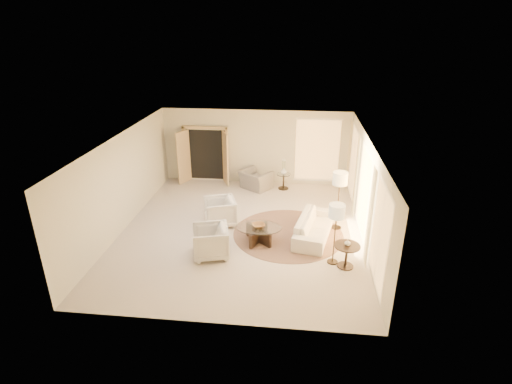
# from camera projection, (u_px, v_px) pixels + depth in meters

# --- Properties ---
(room) EXTENTS (7.04, 8.04, 2.83)m
(room) POSITION_uv_depth(u_px,v_px,m) (241.00, 187.00, 11.34)
(room) COLOR beige
(room) RESTS_ON ground
(windows_right) EXTENTS (0.10, 6.40, 2.40)m
(windows_right) POSITION_uv_depth(u_px,v_px,m) (364.00, 193.00, 11.11)
(windows_right) COLOR #FFBF66
(windows_right) RESTS_ON room
(window_back_corner) EXTENTS (1.70, 0.10, 2.40)m
(window_back_corner) POSITION_uv_depth(u_px,v_px,m) (317.00, 151.00, 14.75)
(window_back_corner) COLOR #FFBF66
(window_back_corner) RESTS_ON room
(curtains_right) EXTENTS (0.06, 5.20, 2.60)m
(curtains_right) POSITION_uv_depth(u_px,v_px,m) (357.00, 182.00, 11.96)
(curtains_right) COLOR beige
(curtains_right) RESTS_ON room
(french_doors) EXTENTS (1.95, 0.66, 2.16)m
(french_doors) POSITION_uv_depth(u_px,v_px,m) (206.00, 155.00, 15.15)
(french_doors) COLOR tan
(french_doors) RESTS_ON room
(area_rug) EXTENTS (4.14, 4.14, 0.01)m
(area_rug) POSITION_uv_depth(u_px,v_px,m) (288.00, 234.00, 11.70)
(area_rug) COLOR #482D22
(area_rug) RESTS_ON room
(sofa) EXTENTS (1.30, 2.31, 0.64)m
(sofa) POSITION_uv_depth(u_px,v_px,m) (314.00, 227.00, 11.45)
(sofa) COLOR silver
(sofa) RESTS_ON room
(armchair_left) EXTENTS (1.08, 1.12, 0.92)m
(armchair_left) POSITION_uv_depth(u_px,v_px,m) (220.00, 210.00, 12.10)
(armchair_left) COLOR silver
(armchair_left) RESTS_ON room
(armchair_right) EXTENTS (1.05, 1.09, 0.93)m
(armchair_right) POSITION_uv_depth(u_px,v_px,m) (210.00, 240.00, 10.45)
(armchair_right) COLOR silver
(armchair_right) RESTS_ON room
(accent_chair) EXTENTS (1.25, 1.16, 0.92)m
(accent_chair) POSITION_uv_depth(u_px,v_px,m) (256.00, 177.00, 14.75)
(accent_chair) COLOR gray
(accent_chair) RESTS_ON room
(coffee_table) EXTENTS (1.56, 1.56, 0.47)m
(coffee_table) POSITION_uv_depth(u_px,v_px,m) (259.00, 232.00, 11.17)
(coffee_table) COLOR black
(coffee_table) RESTS_ON room
(end_table) EXTENTS (0.65, 0.65, 0.62)m
(end_table) POSITION_uv_depth(u_px,v_px,m) (347.00, 252.00, 9.98)
(end_table) COLOR black
(end_table) RESTS_ON room
(side_table) EXTENTS (0.50, 0.50, 0.59)m
(side_table) POSITION_uv_depth(u_px,v_px,m) (284.00, 180.00, 14.75)
(side_table) COLOR #31271C
(side_table) RESTS_ON room
(floor_lamp_near) EXTENTS (0.43, 0.43, 1.79)m
(floor_lamp_near) POSITION_uv_depth(u_px,v_px,m) (340.00, 181.00, 11.45)
(floor_lamp_near) COLOR #31271C
(floor_lamp_near) RESTS_ON room
(floor_lamp_far) EXTENTS (0.40, 0.40, 1.64)m
(floor_lamp_far) POSITION_uv_depth(u_px,v_px,m) (337.00, 214.00, 9.77)
(floor_lamp_far) COLOR #31271C
(floor_lamp_far) RESTS_ON room
(bowl) EXTENTS (0.47, 0.47, 0.09)m
(bowl) POSITION_uv_depth(u_px,v_px,m) (259.00, 226.00, 11.08)
(bowl) COLOR brown
(bowl) RESTS_ON coffee_table
(end_vase) EXTENTS (0.18, 0.18, 0.16)m
(end_vase) POSITION_uv_depth(u_px,v_px,m) (348.00, 243.00, 9.87)
(end_vase) COLOR white
(end_vase) RESTS_ON end_table
(side_vase) EXTENTS (0.23, 0.23, 0.23)m
(side_vase) POSITION_uv_depth(u_px,v_px,m) (284.00, 171.00, 14.62)
(side_vase) COLOR white
(side_vase) RESTS_ON side_table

